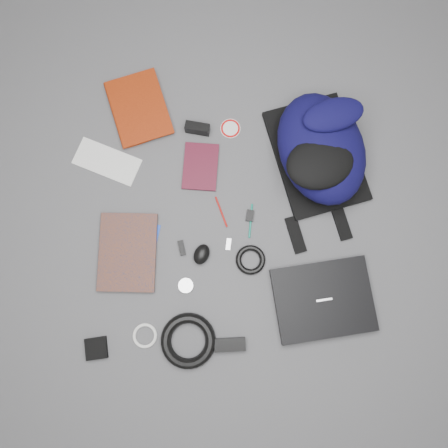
{
  "coord_description": "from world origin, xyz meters",
  "views": [
    {
      "loc": [
        -0.0,
        -0.24,
        1.63
      ],
      "look_at": [
        0.0,
        0.0,
        0.02
      ],
      "focal_mm": 35.0,
      "sensor_mm": 36.0,
      "label": 1
    }
  ],
  "objects_px": {
    "backpack": "(321,149)",
    "dvd_case": "(201,167)",
    "mouse": "(202,254)",
    "comic_book": "(99,252)",
    "pouch": "(96,348)",
    "power_brick": "(230,345)",
    "laptop": "(323,300)",
    "textbook_red": "(113,116)",
    "compact_camera": "(198,128)"
  },
  "relations": [
    {
      "from": "comic_book",
      "to": "pouch",
      "type": "distance_m",
      "value": 0.35
    },
    {
      "from": "laptop",
      "to": "comic_book",
      "type": "xyz_separation_m",
      "value": [
        -0.83,
        0.18,
        -0.01
      ]
    },
    {
      "from": "laptop",
      "to": "pouch",
      "type": "height_order",
      "value": "laptop"
    },
    {
      "from": "dvd_case",
      "to": "mouse",
      "type": "distance_m",
      "value": 0.34
    },
    {
      "from": "backpack",
      "to": "textbook_red",
      "type": "bearing_deg",
      "value": 152.81
    },
    {
      "from": "mouse",
      "to": "compact_camera",
      "type": "bearing_deg",
      "value": 115.66
    },
    {
      "from": "backpack",
      "to": "laptop",
      "type": "height_order",
      "value": "backpack"
    },
    {
      "from": "dvd_case",
      "to": "laptop",
      "type": "bearing_deg",
      "value": -44.03
    },
    {
      "from": "comic_book",
      "to": "power_brick",
      "type": "height_order",
      "value": "power_brick"
    },
    {
      "from": "textbook_red",
      "to": "pouch",
      "type": "relative_size",
      "value": 3.64
    },
    {
      "from": "textbook_red",
      "to": "pouch",
      "type": "height_order",
      "value": "textbook_red"
    },
    {
      "from": "laptop",
      "to": "mouse",
      "type": "bearing_deg",
      "value": 150.89
    },
    {
      "from": "backpack",
      "to": "laptop",
      "type": "relative_size",
      "value": 1.36
    },
    {
      "from": "compact_camera",
      "to": "pouch",
      "type": "xyz_separation_m",
      "value": [
        -0.36,
        -0.82,
        -0.02
      ]
    },
    {
      "from": "laptop",
      "to": "comic_book",
      "type": "bearing_deg",
      "value": 159.28
    },
    {
      "from": "backpack",
      "to": "dvd_case",
      "type": "distance_m",
      "value": 0.46
    },
    {
      "from": "dvd_case",
      "to": "compact_camera",
      "type": "bearing_deg",
      "value": 98.67
    },
    {
      "from": "compact_camera",
      "to": "pouch",
      "type": "bearing_deg",
      "value": -103.43
    },
    {
      "from": "backpack",
      "to": "compact_camera",
      "type": "xyz_separation_m",
      "value": [
        -0.46,
        0.11,
        -0.07
      ]
    },
    {
      "from": "comic_book",
      "to": "compact_camera",
      "type": "xyz_separation_m",
      "value": [
        0.36,
        0.47,
        0.01
      ]
    },
    {
      "from": "dvd_case",
      "to": "mouse",
      "type": "height_order",
      "value": "mouse"
    },
    {
      "from": "textbook_red",
      "to": "compact_camera",
      "type": "distance_m",
      "value": 0.33
    },
    {
      "from": "backpack",
      "to": "dvd_case",
      "type": "xyz_separation_m",
      "value": [
        -0.44,
        -0.04,
        -0.09
      ]
    },
    {
      "from": "backpack",
      "to": "mouse",
      "type": "xyz_separation_m",
      "value": [
        -0.44,
        -0.38,
        -0.08
      ]
    },
    {
      "from": "compact_camera",
      "to": "mouse",
      "type": "relative_size",
      "value": 1.19
    },
    {
      "from": "laptop",
      "to": "mouse",
      "type": "xyz_separation_m",
      "value": [
        -0.44,
        0.17,
        0.0
      ]
    },
    {
      "from": "backpack",
      "to": "mouse",
      "type": "bearing_deg",
      "value": -154.85
    },
    {
      "from": "laptop",
      "to": "dvd_case",
      "type": "bearing_deg",
      "value": 123.19
    },
    {
      "from": "power_brick",
      "to": "compact_camera",
      "type": "bearing_deg",
      "value": 95.77
    },
    {
      "from": "dvd_case",
      "to": "mouse",
      "type": "relative_size",
      "value": 2.34
    },
    {
      "from": "backpack",
      "to": "pouch",
      "type": "bearing_deg",
      "value": -154.42
    },
    {
      "from": "laptop",
      "to": "pouch",
      "type": "relative_size",
      "value": 4.56
    },
    {
      "from": "backpack",
      "to": "power_brick",
      "type": "xyz_separation_m",
      "value": [
        -0.34,
        -0.7,
        -0.09
      ]
    },
    {
      "from": "textbook_red",
      "to": "compact_camera",
      "type": "height_order",
      "value": "compact_camera"
    },
    {
      "from": "dvd_case",
      "to": "mouse",
      "type": "xyz_separation_m",
      "value": [
        0.01,
        -0.34,
        0.01
      ]
    },
    {
      "from": "comic_book",
      "to": "mouse",
      "type": "height_order",
      "value": "mouse"
    },
    {
      "from": "power_brick",
      "to": "laptop",
      "type": "bearing_deg",
      "value": 22.25
    },
    {
      "from": "power_brick",
      "to": "comic_book",
      "type": "bearing_deg",
      "value": 142.52
    },
    {
      "from": "backpack",
      "to": "comic_book",
      "type": "xyz_separation_m",
      "value": [
        -0.82,
        -0.37,
        -0.09
      ]
    },
    {
      "from": "comic_book",
      "to": "dvd_case",
      "type": "height_order",
      "value": "comic_book"
    },
    {
      "from": "comic_book",
      "to": "pouch",
      "type": "height_order",
      "value": "comic_book"
    },
    {
      "from": "backpack",
      "to": "dvd_case",
      "type": "bearing_deg",
      "value": 169.49
    },
    {
      "from": "mouse",
      "to": "pouch",
      "type": "relative_size",
      "value": 1.02
    },
    {
      "from": "textbook_red",
      "to": "dvd_case",
      "type": "height_order",
      "value": "textbook_red"
    },
    {
      "from": "laptop",
      "to": "mouse",
      "type": "height_order",
      "value": "mouse"
    },
    {
      "from": "backpack",
      "to": "dvd_case",
      "type": "height_order",
      "value": "backpack"
    },
    {
      "from": "textbook_red",
      "to": "comic_book",
      "type": "bearing_deg",
      "value": -111.58
    },
    {
      "from": "backpack",
      "to": "pouch",
      "type": "distance_m",
      "value": 1.09
    },
    {
      "from": "dvd_case",
      "to": "compact_camera",
      "type": "height_order",
      "value": "compact_camera"
    },
    {
      "from": "compact_camera",
      "to": "pouch",
      "type": "distance_m",
      "value": 0.9
    }
  ]
}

